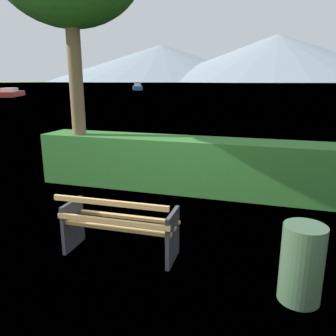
{
  "coord_description": "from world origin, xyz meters",
  "views": [
    {
      "loc": [
        1.83,
        -3.79,
        2.27
      ],
      "look_at": [
        0.0,
        2.11,
        0.67
      ],
      "focal_mm": 36.19,
      "sensor_mm": 36.0,
      "label": 1
    }
  ],
  "objects_px": {
    "trash_bin": "(302,263)",
    "fishing_boat_near": "(138,88)",
    "park_bench": "(119,226)",
    "tender_far": "(10,93)"
  },
  "relations": [
    {
      "from": "fishing_boat_near",
      "to": "park_bench",
      "type": "bearing_deg",
      "value": -67.93
    },
    {
      "from": "park_bench",
      "to": "trash_bin",
      "type": "distance_m",
      "value": 2.25
    },
    {
      "from": "park_bench",
      "to": "tender_far",
      "type": "relative_size",
      "value": 0.18
    },
    {
      "from": "trash_bin",
      "to": "fishing_boat_near",
      "type": "relative_size",
      "value": 0.12
    },
    {
      "from": "fishing_boat_near",
      "to": "tender_far",
      "type": "height_order",
      "value": "fishing_boat_near"
    },
    {
      "from": "trash_bin",
      "to": "tender_far",
      "type": "xyz_separation_m",
      "value": [
        -37.97,
        38.57,
        0.03
      ]
    },
    {
      "from": "park_bench",
      "to": "tender_far",
      "type": "bearing_deg",
      "value": 133.05
    },
    {
      "from": "trash_bin",
      "to": "fishing_boat_near",
      "type": "xyz_separation_m",
      "value": [
        -32.91,
        75.97,
        0.17
      ]
    },
    {
      "from": "park_bench",
      "to": "fishing_boat_near",
      "type": "relative_size",
      "value": 0.21
    },
    {
      "from": "park_bench",
      "to": "trash_bin",
      "type": "bearing_deg",
      "value": -7.73
    }
  ]
}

